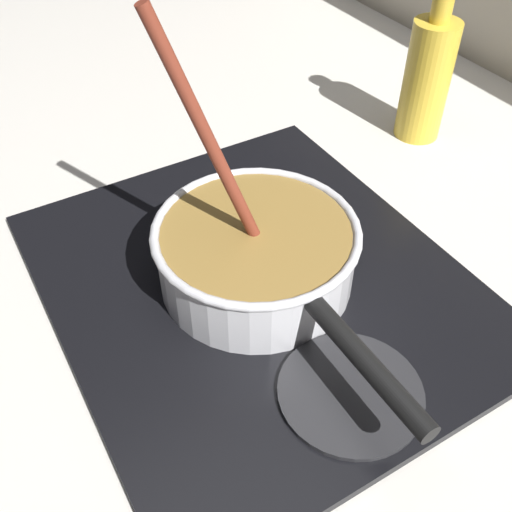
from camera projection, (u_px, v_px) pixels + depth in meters
ground at (201, 329)px, 0.72m from camera, size 2.40×1.60×0.04m
hob_plate at (256, 282)px, 0.74m from camera, size 0.56×0.48×0.01m
burner_ring at (256, 277)px, 0.74m from camera, size 0.18×0.18×0.01m
spare_burner at (350, 392)px, 0.62m from camera, size 0.15×0.15×0.01m
cooking_pan at (257, 253)px, 0.71m from camera, size 0.42×0.25×0.34m
sauce_bottle at (427, 77)px, 0.94m from camera, size 0.07×0.07×0.25m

